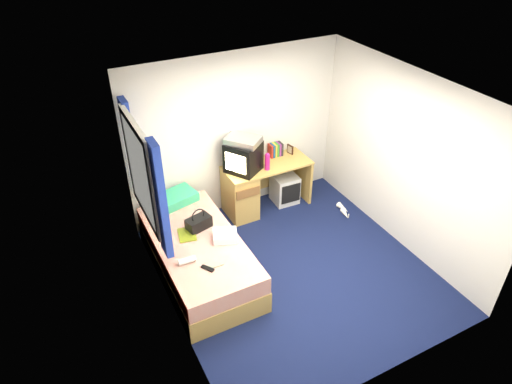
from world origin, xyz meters
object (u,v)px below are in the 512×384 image
vcr (243,140)px  handbag (199,223)px  bed (199,257)px  white_heels (344,211)px  picture_frame (290,149)px  water_bottle (187,260)px  towel (225,236)px  desk (250,188)px  storage_cube (285,188)px  pink_water_bottle (267,162)px  magazine (187,234)px  aerosol_can (260,157)px  colour_swatch_fan (214,266)px  pillow (175,198)px  remote_control (208,268)px  crt_tv (243,157)px

vcr → handbag: 1.34m
bed → white_heels: (2.42, 0.19, -0.23)m
picture_frame → water_bottle: 2.57m
handbag → towel: handbag is taller
handbag → towel: (0.21, -0.35, -0.04)m
desk → storage_cube: (0.59, -0.01, -0.18)m
storage_cube → towel: bearing=-142.3°
water_bottle → storage_cube: bearing=31.0°
desk → water_bottle: 1.90m
bed → desk: (1.18, 0.91, 0.14)m
pink_water_bottle → magazine: pink_water_bottle is taller
white_heels → magazine: bearing=-179.1°
water_bottle → aerosol_can: bearing=38.7°
bed → handbag: (0.11, 0.21, 0.36)m
pink_water_bottle → water_bottle: size_ratio=1.18×
vcr → water_bottle: bearing=-85.9°
colour_swatch_fan → pillow: bearing=89.0°
bed → vcr: bearing=40.2°
storage_cube → water_bottle: water_bottle is taller
pink_water_bottle → handbag: (-1.28, -0.56, -0.24)m
colour_swatch_fan → remote_control: (-0.08, -0.01, 0.00)m
vcr → magazine: vcr is taller
picture_frame → remote_control: size_ratio=0.88×
storage_cube → picture_frame: picture_frame is taller
bed → water_bottle: bearing=-127.9°
crt_tv → water_bottle: size_ratio=2.93×
desk → storage_cube: desk is taller
crt_tv → water_bottle: crt_tv is taller
bed → aerosol_can: bearing=35.5°
magazine → water_bottle: water_bottle is taller
towel → vcr: bearing=53.8°
colour_swatch_fan → white_heels: 2.57m
handbag → colour_swatch_fan: bearing=-112.5°
crt_tv → aerosol_can: (0.30, 0.07, -0.12)m
white_heels → storage_cube: bearing=132.2°
towel → remote_control: towel is taller
pillow → magazine: bearing=-97.8°
pillow → handbag: handbag is taller
towel → colour_swatch_fan: bearing=-129.3°
bed → water_bottle: (-0.25, -0.32, 0.31)m
storage_cube → pink_water_bottle: pink_water_bottle is taller
vcr → handbag: size_ratio=1.35×
picture_frame → magazine: size_ratio=0.50×
desk → remote_control: size_ratio=8.12×
colour_swatch_fan → water_bottle: bearing=142.0°
desk → crt_tv: crt_tv is taller
pink_water_bottle → towel: size_ratio=0.81×
storage_cube → magazine: (-1.86, -0.75, 0.32)m
handbag → desk: bearing=18.8°
desk → remote_control: 1.92m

